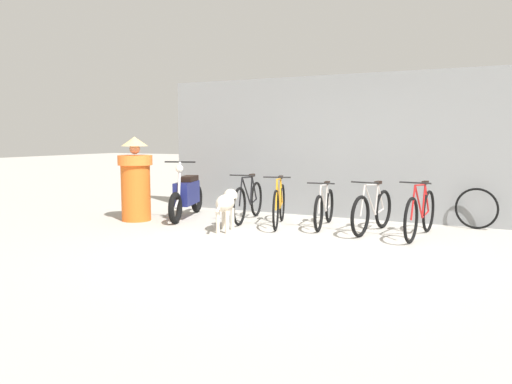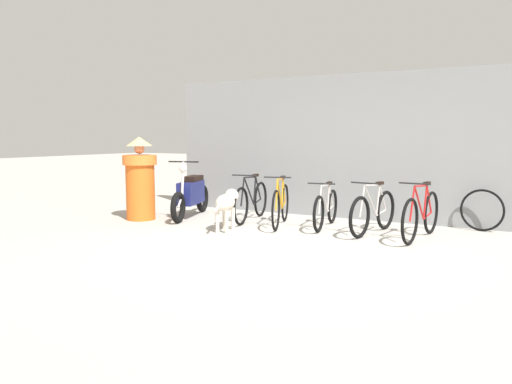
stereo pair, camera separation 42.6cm
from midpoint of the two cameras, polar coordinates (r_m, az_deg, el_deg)
ground_plane at (r=7.01m, az=1.78°, el=-6.45°), size 60.00×60.00×0.00m
shop_wall_back at (r=9.66m, az=9.14°, el=5.11°), size 7.60×0.20×2.71m
bicycle_0 at (r=9.22m, az=-2.20°, el=-1.07°), size 0.46×1.72×0.88m
bicycle_1 at (r=8.70m, az=1.26°, el=-1.46°), size 0.59×1.61×0.89m
bicycle_2 at (r=8.64m, az=6.42°, el=-1.84°), size 0.46×1.57×0.80m
bicycle_3 at (r=8.26m, az=11.73°, el=-2.18°), size 0.46×1.59×0.85m
bicycle_4 at (r=8.03m, az=16.84°, el=-2.42°), size 0.46×1.72×0.89m
motorcycle at (r=9.65m, az=-9.19°, el=-0.36°), size 0.72×1.89×1.11m
stray_dog at (r=8.26m, az=-4.88°, el=-1.25°), size 0.44×1.03×0.67m
person_in_robes at (r=9.50m, az=-14.86°, el=1.43°), size 0.89×0.89×1.55m
spare_tire_left at (r=9.08m, az=22.68°, el=-1.76°), size 0.70×0.14×0.70m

